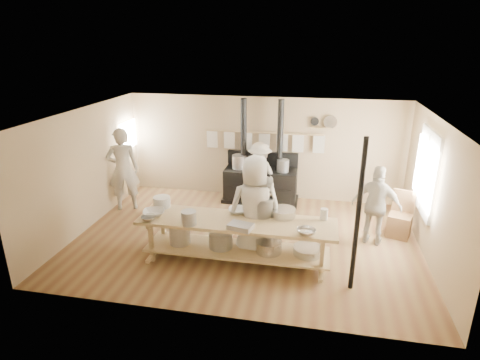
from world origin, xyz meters
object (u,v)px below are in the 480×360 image
at_px(cook_center, 255,208).
at_px(cook_right, 376,206).
at_px(prep_table, 236,236).
at_px(cook_far_left, 123,169).
at_px(cook_by_window, 260,174).
at_px(cook_left, 261,216).
at_px(stove, 260,182).
at_px(chair, 400,223).
at_px(roasting_pan, 241,226).

distance_m(cook_center, cook_right, 2.49).
height_order(prep_table, cook_far_left, cook_far_left).
xyz_separation_m(cook_center, cook_by_window, (-0.30, 2.57, -0.21)).
xyz_separation_m(prep_table, cook_left, (0.42, 0.33, 0.29)).
xyz_separation_m(prep_table, cook_by_window, (0.00, 2.85, 0.27)).
relative_size(stove, chair, 2.69).
xyz_separation_m(stove, prep_table, (-0.00, -3.02, -0.00)).
bearing_deg(cook_right, roasting_pan, 48.96).
height_order(cook_left, cook_right, cook_right).
relative_size(stove, prep_table, 0.72).
bearing_deg(roasting_pan, cook_far_left, 145.93).
xyz_separation_m(stove, roasting_pan, (0.15, -3.35, 0.37)).
xyz_separation_m(stove, cook_by_window, (0.00, -0.17, 0.27)).
relative_size(cook_right, cook_by_window, 1.04).
xyz_separation_m(cook_center, cook_right, (2.29, 0.97, -0.18)).
bearing_deg(cook_far_left, chair, 153.76).
distance_m(prep_table, chair, 3.60).
bearing_deg(cook_left, cook_right, -148.40).
bearing_deg(chair, cook_left, -135.32).
distance_m(cook_far_left, cook_left, 3.89).
distance_m(cook_far_left, chair, 6.35).
bearing_deg(roasting_pan, cook_left, 68.00).
distance_m(prep_table, roasting_pan, 0.52).
relative_size(cook_by_window, chair, 1.64).
relative_size(prep_table, cook_right, 2.19).
height_order(cook_far_left, cook_left, cook_far_left).
bearing_deg(prep_table, cook_left, 38.54).
bearing_deg(stove, cook_far_left, -160.37).
distance_m(cook_left, roasting_pan, 0.72).
relative_size(cook_left, cook_by_window, 1.03).
xyz_separation_m(cook_far_left, chair, (6.31, -0.20, -0.72)).
xyz_separation_m(cook_left, chair, (2.75, 1.36, -0.53)).
bearing_deg(cook_by_window, cook_right, 6.47).
bearing_deg(cook_left, roasting_pan, 76.84).
height_order(cook_center, cook_right, cook_center).
bearing_deg(cook_left, stove, -72.35).
bearing_deg(cook_left, chair, -144.80).
bearing_deg(cook_center, cook_left, -167.55).
relative_size(chair, roasting_pan, 2.36).
relative_size(cook_center, chair, 2.07).
height_order(cook_far_left, cook_by_window, cook_far_left).
bearing_deg(chair, roasting_pan, -127.79).
height_order(stove, cook_far_left, stove).
bearing_deg(chair, cook_right, -123.71).
xyz_separation_m(stove, chair, (3.16, -1.32, -0.24)).
bearing_deg(cook_by_window, stove, 128.91).
distance_m(stove, cook_center, 2.80).
bearing_deg(cook_far_left, stove, 175.23).
relative_size(cook_left, cook_right, 0.99).
xyz_separation_m(cook_left, roasting_pan, (-0.27, -0.66, 0.08)).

